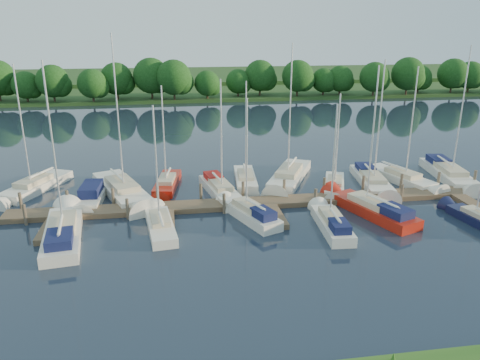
{
  "coord_description": "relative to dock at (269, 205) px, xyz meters",
  "views": [
    {
      "loc": [
        -7.41,
        -26.29,
        13.77
      ],
      "look_at": [
        -2.18,
        8.0,
        2.2
      ],
      "focal_mm": 35.0,
      "sensor_mm": 36.0,
      "label": 1
    }
  ],
  "objects": [
    {
      "name": "ground",
      "position": [
        0.0,
        -7.31,
        -0.2
      ],
      "size": [
        260.0,
        260.0,
        0.0
      ],
      "primitive_type": "plane",
      "color": "#192533",
      "rests_on": "ground"
    },
    {
      "name": "dock",
      "position": [
        0.0,
        0.0,
        0.0
      ],
      "size": [
        40.0,
        6.0,
        0.4
      ],
      "color": "brown",
      "rests_on": "ground"
    },
    {
      "name": "mooring_pilings",
      "position": [
        0.0,
        1.13,
        0.4
      ],
      "size": [
        38.24,
        2.84,
        2.0
      ],
      "color": "#473D33",
      "rests_on": "ground"
    },
    {
      "name": "far_shore",
      "position": [
        0.0,
        67.69,
        0.1
      ],
      "size": [
        180.0,
        30.0,
        0.6
      ],
      "primitive_type": "cube",
      "color": "#22431A",
      "rests_on": "ground"
    },
    {
      "name": "distant_hill",
      "position": [
        0.0,
        92.69,
        0.5
      ],
      "size": [
        220.0,
        40.0,
        1.4
      ],
      "primitive_type": "cube",
      "color": "#2B4C21",
      "rests_on": "ground"
    },
    {
      "name": "treeline",
      "position": [
        -1.1,
        54.58,
        3.99
      ],
      "size": [
        145.98,
        10.19,
        8.21
      ],
      "color": "#38281C",
      "rests_on": "ground"
    },
    {
      "name": "sailboat_n_0",
      "position": [
        -19.31,
        6.76,
        0.08
      ],
      "size": [
        5.05,
        8.62,
        11.27
      ],
      "rotation": [
        0.0,
        0.0,
        2.71
      ],
      "color": "silver",
      "rests_on": "ground"
    },
    {
      "name": "motorboat",
      "position": [
        -14.01,
        3.45,
        0.16
      ],
      "size": [
        2.16,
        6.5,
        1.8
      ],
      "rotation": [
        0.0,
        0.0,
        3.09
      ],
      "color": "silver",
      "rests_on": "ground"
    },
    {
      "name": "sailboat_n_2",
      "position": [
        -11.55,
        4.58,
        0.08
      ],
      "size": [
        5.76,
        10.74,
        13.67
      ],
      "rotation": [
        0.0,
        0.0,
        3.52
      ],
      "color": "silver",
      "rests_on": "ground"
    },
    {
      "name": "sailboat_n_3",
      "position": [
        -7.92,
        5.98,
        0.07
      ],
      "size": [
        2.67,
        7.4,
        9.35
      ],
      "rotation": [
        0.0,
        0.0,
        2.99
      ],
      "color": "#A21B0E",
      "rests_on": "ground"
    },
    {
      "name": "sailboat_n_4",
      "position": [
        -3.4,
        3.69,
        0.12
      ],
      "size": [
        3.11,
        7.99,
        10.12
      ],
      "rotation": [
        0.0,
        0.0,
        3.33
      ],
      "color": "silver",
      "rests_on": "ground"
    },
    {
      "name": "sailboat_n_5",
      "position": [
        -0.81,
        6.25,
        0.07
      ],
      "size": [
        2.33,
        7.59,
        9.56
      ],
      "rotation": [
        0.0,
        0.0,
        3.05
      ],
      "color": "silver",
      "rests_on": "ground"
    },
    {
      "name": "sailboat_n_6",
      "position": [
        3.19,
        6.2,
        0.08
      ],
      "size": [
        6.14,
        9.77,
        12.8
      ],
      "rotation": [
        0.0,
        0.0,
        2.67
      ],
      "color": "silver",
      "rests_on": "ground"
    },
    {
      "name": "sailboat_n_7",
      "position": [
        6.61,
        3.38,
        0.07
      ],
      "size": [
        3.52,
        6.77,
        8.73
      ],
      "rotation": [
        0.0,
        0.0,
        2.79
      ],
      "color": "silver",
      "rests_on": "ground"
    },
    {
      "name": "sailboat_n_8",
      "position": [
        10.42,
        4.05,
        0.1
      ],
      "size": [
        3.26,
        9.22,
        11.45
      ],
      "rotation": [
        0.0,
        0.0,
        3.0
      ],
      "color": "silver",
      "rests_on": "ground"
    },
    {
      "name": "sailboat_n_9",
      "position": [
        13.47,
        4.24,
        0.08
      ],
      "size": [
        4.22,
        8.48,
        10.84
      ],
      "rotation": [
        0.0,
        0.0,
        3.47
      ],
      "color": "silver",
      "rests_on": "ground"
    },
    {
      "name": "sailboat_n_10",
      "position": [
        18.3,
        4.65,
        0.13
      ],
      "size": [
        3.58,
        10.05,
        12.59
      ],
      "rotation": [
        0.0,
        0.0,
        2.99
      ],
      "color": "silver",
      "rests_on": "ground"
    },
    {
      "name": "sailboat_s_0",
      "position": [
        -14.91,
        -3.15,
        0.14
      ],
      "size": [
        3.31,
        9.66,
        12.2
      ],
      "rotation": [
        0.0,
        0.0,
        0.13
      ],
      "color": "silver",
      "rests_on": "ground"
    },
    {
      "name": "sailboat_s_1",
      "position": [
        -8.43,
        -2.8,
        0.07
      ],
      "size": [
        2.37,
        7.13,
        9.12
      ],
      "rotation": [
        0.0,
        0.0,
        0.12
      ],
      "color": "silver",
      "rests_on": "ground"
    },
    {
      "name": "sailboat_s_2",
      "position": [
        -1.86,
        -1.94,
        0.15
      ],
      "size": [
        3.83,
        7.02,
        9.38
      ],
      "rotation": [
        0.0,
        0.0,
        0.39
      ],
      "color": "silver",
      "rests_on": "ground"
    },
    {
      "name": "sailboat_s_3",
      "position": [
        3.57,
        -4.57,
        0.14
      ],
      "size": [
        2.04,
        7.07,
        9.23
      ],
      "rotation": [
        0.0,
        0.0,
        -0.06
      ],
      "color": "silver",
      "rests_on": "ground"
    },
    {
      "name": "sailboat_s_4",
      "position": [
        7.44,
        -2.38,
        0.14
      ],
      "size": [
        4.66,
        8.93,
        11.53
      ],
      "rotation": [
        0.0,
        0.0,
        0.36
      ],
      "color": "#A21B0E",
      "rests_on": "ground"
    },
    {
      "name": "sailboat_s_5",
      "position": [
        14.41,
        -5.41,
        0.11
      ],
      "size": [
        2.37,
        6.53,
        8.33
      ],
      "rotation": [
        0.0,
        0.0,
        0.16
      ],
      "color": "#101336",
      "rests_on": "ground"
    }
  ]
}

